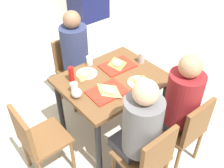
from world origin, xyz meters
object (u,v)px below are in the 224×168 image
Objects in this scene: pizza_slice_b at (117,63)px; foil_bundle at (77,93)px; tray_red_near at (107,92)px; paper_plate_near_edge at (138,82)px; chair_far_side at (72,66)px; plastic_cup_a at (90,60)px; pizza_slice_c at (85,74)px; tray_red_far at (118,66)px; pizza_slice_d at (141,81)px; paper_plate_center at (87,73)px; pizza_slice_a at (109,90)px; chair_near_right at (186,128)px; condiment_bottle at (71,74)px; person_in_brown_jacket at (179,102)px; person_in_red at (138,129)px; person_far_side at (77,54)px; soda_can at (142,58)px; chair_near_left at (148,158)px; plastic_cup_c at (74,88)px; chair_left_end at (36,139)px; main_table at (112,86)px; plastic_cup_b at (138,90)px.

foil_bundle is at bearing -165.01° from pizza_slice_b.
pizza_slice_b is at bearing 37.92° from tray_red_near.
paper_plate_near_edge is 2.20× the size of foil_bundle.
plastic_cup_a reaches higher than chair_far_side.
pizza_slice_b is 0.66m from foil_bundle.
pizza_slice_c reaches higher than tray_red_near.
foil_bundle is (-0.42, -0.37, 0.00)m from plastic_cup_a.
tray_red_far is 0.37m from pizza_slice_d.
pizza_slice_a is (-0.01, -0.38, 0.02)m from paper_plate_center.
pizza_slice_b is (-0.06, 0.95, 0.29)m from chair_near_right.
tray_red_near is 1.41× the size of pizza_slice_d.
person_in_brown_jacket is at bearing -56.03° from condiment_bottle.
chair_far_side is at bearing 86.66° from plastic_cup_a.
plastic_cup_a is (0.23, 1.01, 0.07)m from person_in_red.
person_far_side is 10.47× the size of soda_can.
person_in_brown_jacket reaches higher than pizza_slice_d.
chair_near_left reaches higher than pizza_slice_a.
tray_red_near is (0.08, 0.65, 0.27)m from chair_near_left.
person_far_side reaches higher than condiment_bottle.
chair_far_side is 0.75m from tray_red_far.
tray_red_far is at bearing -74.90° from chair_far_side.
chair_near_right is 0.68× the size of person_in_red.
chair_near_right is 1.14m from pizza_slice_c.
tray_red_near is 0.03m from pizza_slice_a.
tray_red_far is at bearing 5.96° from plastic_cup_c.
chair_left_end is 0.56m from foil_bundle.
main_table is 4.07× the size of pizza_slice_a.
foil_bundle is at bearing 103.16° from chair_near_left.
soda_can reaches higher than chair_near_right.
condiment_bottle is (-0.78, 0.21, 0.02)m from soda_can.
chair_far_side is at bearing 59.35° from condiment_bottle.
paper_plate_center is 0.86× the size of pizza_slice_a.
chair_near_left is at bearing 180.00° from chair_near_right.
person_in_red reaches higher than pizza_slice_a.
condiment_bottle is at bearing 67.38° from foil_bundle.
pizza_slice_a is at bearing -140.15° from pizza_slice_b.
chair_far_side is at bearing 60.55° from plastic_cup_c.
main_table is at bearing -55.71° from paper_plate_center.
condiment_bottle is at bearing -120.65° from chair_far_side.
person_in_red is at bearing -136.69° from pizza_slice_d.
tray_red_near is 0.52m from plastic_cup_a.
paper_plate_center is 2.20× the size of plastic_cup_a.
chair_near_right is 8.67× the size of plastic_cup_b.
paper_plate_near_edge reaches higher than main_table.
chair_left_end is at bearing 168.59° from tray_red_near.
chair_far_side is 0.65m from paper_plate_center.
chair_near_left reaches higher than paper_plate_center.
plastic_cup_b is 0.82× the size of soda_can.
tray_red_near is at bearing -93.97° from paper_plate_center.
chair_near_right and chair_far_side have the same top height.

